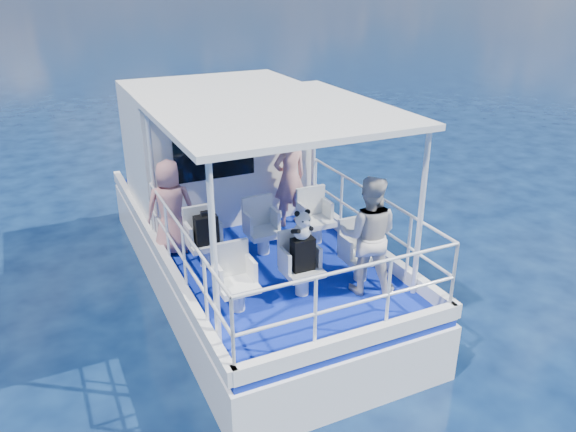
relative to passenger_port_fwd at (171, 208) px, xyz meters
The scene contains 20 objects.
ground 2.18m from the passenger_port_fwd, 34.26° to the right, with size 2000.00×2000.00×0.00m, color black.
hull 2.03m from the passenger_port_fwd, ahead, with size 3.00×7.00×1.60m, color white.
deck 1.45m from the passenger_port_fwd, ahead, with size 2.90×6.90×0.10m, color navy.
cabin 1.95m from the passenger_port_fwd, 50.65° to the left, with size 2.85×2.00×2.20m, color white.
canopy 2.20m from the passenger_port_fwd, 40.24° to the right, with size 3.00×3.20×0.08m, color white.
canopy_posts 1.66m from the passenger_port_fwd, 41.59° to the right, with size 2.77×2.97×2.20m.
railings 1.86m from the passenger_port_fwd, 49.14° to the right, with size 2.84×3.59×1.00m, color white, non-canonical shape.
seat_port_fwd 0.88m from the passenger_port_fwd, 63.58° to the right, with size 0.48×0.46×0.38m, color silver.
seat_center_fwd 1.46m from the passenger_port_fwd, 27.29° to the right, with size 0.48×0.46×0.38m, color silver.
seat_stbd_fwd 2.26m from the passenger_port_fwd, 16.48° to the right, with size 0.48×0.46×0.38m, color silver.
seat_port_aft 2.02m from the passenger_port_fwd, 80.84° to the right, with size 0.48×0.46×0.38m, color silver.
seat_center_aft 2.33m from the passenger_port_fwd, 57.83° to the right, with size 0.48×0.46×0.38m, color silver.
seat_stbd_aft 2.90m from the passenger_port_fwd, 42.36° to the right, with size 0.48×0.46×0.38m, color silver.
passenger_port_fwd is the anchor object (origin of this frame).
passenger_stbd_fwd 2.05m from the passenger_port_fwd, ahead, with size 0.60×0.39×1.64m, color #D8928C.
passenger_stbd_aft 2.98m from the passenger_port_fwd, 47.36° to the right, with size 0.78×0.61×1.61m, color silver.
backpack_port 0.78m from the passenger_port_fwd, 65.72° to the right, with size 0.32×0.18×0.42m, color black.
backpack_center 2.30m from the passenger_port_fwd, 58.40° to the right, with size 0.29×0.17×0.44m, color black.
compact_camera 0.76m from the passenger_port_fwd, 65.41° to the right, with size 0.11×0.06×0.06m, color black.
panda 2.31m from the passenger_port_fwd, 58.64° to the right, with size 0.25×0.21×0.39m, color silver, non-canonical shape.
Camera 1 is at (-2.88, -6.81, 4.79)m, focal length 35.00 mm.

